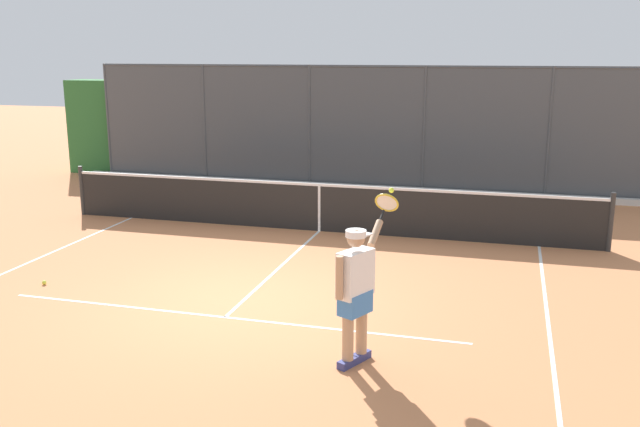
# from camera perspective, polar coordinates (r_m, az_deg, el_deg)

# --- Properties ---
(ground_plane) EXTENTS (60.00, 60.00, 0.00)m
(ground_plane) POSITION_cam_1_polar(r_m,az_deg,el_deg) (10.09, -6.26, -7.09)
(ground_plane) COLOR #C67A4C
(court_line_markings) EXTENTS (8.42, 8.67, 0.01)m
(court_line_markings) POSITION_cam_1_polar(r_m,az_deg,el_deg) (9.16, -8.76, -9.29)
(court_line_markings) COLOR white
(court_line_markings) RESTS_ON ground
(fence_backdrop) EXTENTS (17.78, 1.37, 3.15)m
(fence_backdrop) POSITION_cam_1_polar(r_m,az_deg,el_deg) (18.31, 4.17, 6.45)
(fence_backdrop) COLOR #474C51
(fence_backdrop) RESTS_ON ground
(tennis_net) EXTENTS (10.82, 0.09, 1.07)m
(tennis_net) POSITION_cam_1_polar(r_m,az_deg,el_deg) (13.64, -0.05, 0.56)
(tennis_net) COLOR #2D2D2D
(tennis_net) RESTS_ON ground
(tennis_player) EXTENTS (0.54, 1.33, 1.88)m
(tennis_player) POSITION_cam_1_polar(r_m,az_deg,el_deg) (7.79, 2.99, -6.05)
(tennis_player) COLOR navy
(tennis_player) RESTS_ON ground
(tennis_ball_by_sideline) EXTENTS (0.07, 0.07, 0.07)m
(tennis_ball_by_sideline) POSITION_cam_1_polar(r_m,az_deg,el_deg) (11.45, -21.80, -5.32)
(tennis_ball_by_sideline) COLOR #D6E042
(tennis_ball_by_sideline) RESTS_ON ground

